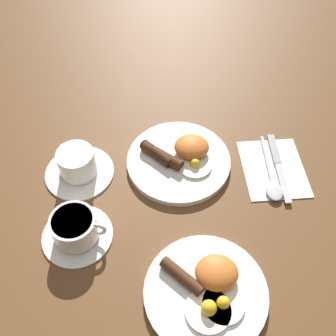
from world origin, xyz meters
The scene contains 8 objects.
ground_plane centered at (0.00, 0.00, 0.00)m, with size 3.00×3.00×0.00m, color brown.
breakfast_plate_near centered at (0.00, 0.00, 0.01)m, with size 0.24×0.24×0.05m.
breakfast_plate_far centered at (-0.05, 0.31, 0.01)m, with size 0.23×0.23×0.05m.
teacup_near centered at (0.23, 0.03, 0.03)m, with size 0.16×0.16×0.07m.
teacup_far centered at (0.21, 0.19, 0.03)m, with size 0.15×0.15×0.07m.
napkin centered at (-0.22, 0.02, 0.00)m, with size 0.14×0.17×0.01m, color white.
knife centered at (-0.23, 0.01, 0.01)m, with size 0.02×0.20×0.01m.
spoon centered at (-0.21, 0.07, 0.01)m, with size 0.04×0.19×0.01m.
Camera 1 is at (0.03, 0.58, 0.72)m, focal length 42.00 mm.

